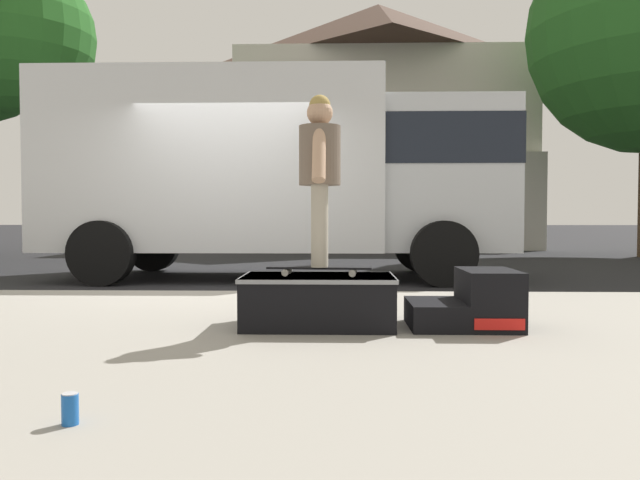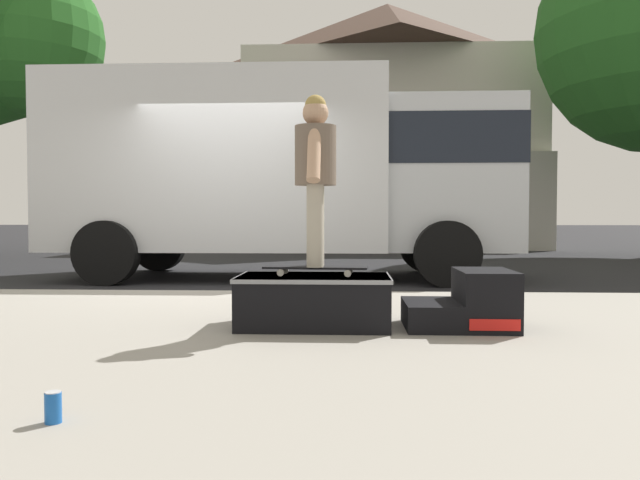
% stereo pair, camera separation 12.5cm
% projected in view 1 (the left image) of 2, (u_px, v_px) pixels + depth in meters
% --- Properties ---
extents(ground_plane, '(140.00, 140.00, 0.00)m').
position_uv_depth(ground_plane, '(210.00, 296.00, 7.35)').
color(ground_plane, black).
extents(sidewalk_slab, '(50.00, 5.00, 0.12)m').
position_uv_depth(sidewalk_slab, '(122.00, 341.00, 4.35)').
color(sidewalk_slab, gray).
rests_on(sidewalk_slab, ground).
extents(skate_box, '(1.14, 0.69, 0.38)m').
position_uv_depth(skate_box, '(318.00, 299.00, 4.59)').
color(skate_box, black).
rests_on(skate_box, sidewalk_slab).
extents(kicker_ramp, '(0.79, 0.64, 0.43)m').
position_uv_depth(kicker_ramp, '(472.00, 303.00, 4.56)').
color(kicker_ramp, black).
rests_on(kicker_ramp, sidewalk_slab).
extents(skateboard, '(0.79, 0.25, 0.07)m').
position_uv_depth(skateboard, '(320.00, 268.00, 4.59)').
color(skateboard, black).
rests_on(skateboard, skate_box).
extents(skater_kid, '(0.31, 0.66, 1.28)m').
position_uv_depth(skater_kid, '(320.00, 166.00, 4.56)').
color(skater_kid, '#B7AD99').
rests_on(skater_kid, skateboard).
extents(soda_can, '(0.07, 0.07, 0.13)m').
position_uv_depth(soda_can, '(70.00, 409.00, 2.42)').
color(soda_can, '#1959B2').
rests_on(soda_can, sidewalk_slab).
extents(box_truck, '(6.91, 2.63, 3.05)m').
position_uv_depth(box_truck, '(281.00, 168.00, 9.47)').
color(box_truck, silver).
rests_on(box_truck, ground).
extents(house_behind, '(9.54, 8.22, 8.40)m').
position_uv_depth(house_behind, '(378.00, 123.00, 21.41)').
color(house_behind, beige).
rests_on(house_behind, ground).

